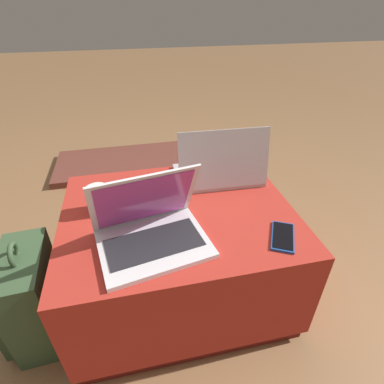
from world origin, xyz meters
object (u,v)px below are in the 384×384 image
Objects in this scene: laptop_near at (150,228)px; laptop_far at (219,170)px; backpack at (31,299)px; coffee_mug at (100,199)px; cell_phone at (283,236)px.

laptop_near reaches higher than laptop_far.
laptop_far is 0.81× the size of backpack.
laptop_far is at bearing 13.07° from coffee_mug.
backpack is at bearing -153.36° from coffee_mug.
backpack is at bearing -161.51° from cell_phone.
cell_phone is 0.90m from backpack.
cell_phone is 0.35× the size of backpack.
laptop_near is at bearing -162.98° from cell_phone.
laptop_far is 0.85m from backpack.
laptop_far is at bearing 104.64° from backpack.
cell_phone is at bearing -20.93° from laptop_near.
backpack is 3.82× the size of coffee_mug.
laptop_near reaches higher than cell_phone.
laptop_far is 0.49m from coffee_mug.
cell_phone is at bearing 106.80° from laptop_far.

